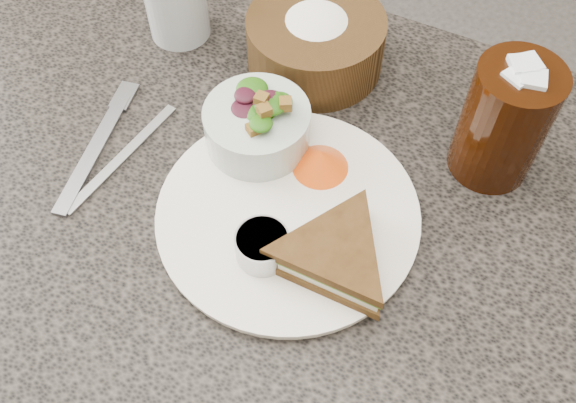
# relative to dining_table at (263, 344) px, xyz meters

# --- Properties ---
(dining_table) EXTENTS (1.00, 0.70, 0.75)m
(dining_table) POSITION_rel_dining_table_xyz_m (0.00, 0.00, 0.00)
(dining_table) COLOR black
(dining_table) RESTS_ON floor
(dinner_plate) EXTENTS (0.26, 0.26, 0.01)m
(dinner_plate) POSITION_rel_dining_table_xyz_m (0.04, 0.01, 0.38)
(dinner_plate) COLOR white
(dinner_plate) RESTS_ON dining_table
(sandwich) EXTENTS (0.14, 0.14, 0.04)m
(sandwich) POSITION_rel_dining_table_xyz_m (0.10, -0.03, 0.41)
(sandwich) COLOR #493216
(sandwich) RESTS_ON dinner_plate
(salad_bowl) EXTENTS (0.11, 0.11, 0.07)m
(salad_bowl) POSITION_rel_dining_table_xyz_m (-0.03, 0.08, 0.42)
(salad_bowl) COLOR #AEBEB7
(salad_bowl) RESTS_ON dinner_plate
(dressing_ramekin) EXTENTS (0.06, 0.06, 0.03)m
(dressing_ramekin) POSITION_rel_dining_table_xyz_m (0.04, -0.05, 0.40)
(dressing_ramekin) COLOR #9EA0A2
(dressing_ramekin) RESTS_ON dinner_plate
(orange_wedge) EXTENTS (0.09, 0.09, 0.03)m
(orange_wedge) POSITION_rel_dining_table_xyz_m (0.04, 0.07, 0.40)
(orange_wedge) COLOR #F3510F
(orange_wedge) RESTS_ON dinner_plate
(fork) EXTENTS (0.05, 0.17, 0.00)m
(fork) POSITION_rel_dining_table_xyz_m (-0.19, -0.01, 0.38)
(fork) COLOR gray
(fork) RESTS_ON dining_table
(knife) EXTENTS (0.03, 0.17, 0.00)m
(knife) POSITION_rel_dining_table_xyz_m (-0.16, -0.00, 0.38)
(knife) COLOR #A2A3A6
(knife) RESTS_ON dining_table
(bread_basket) EXTENTS (0.17, 0.17, 0.09)m
(bread_basket) POSITION_rel_dining_table_xyz_m (-0.03, 0.22, 0.42)
(bread_basket) COLOR #4C3218
(bread_basket) RESTS_ON dining_table
(cola_glass) EXTENTS (0.09, 0.09, 0.15)m
(cola_glass) POSITION_rel_dining_table_xyz_m (0.20, 0.17, 0.45)
(cola_glass) COLOR black
(cola_glass) RESTS_ON dining_table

